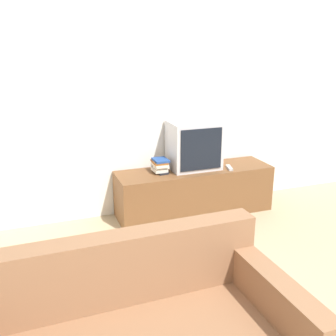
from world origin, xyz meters
TOP-DOWN VIEW (x-y plane):
  - wall_back at (0.00, 3.03)m, footprint 9.00×0.06m
  - tv_stand at (0.38, 2.73)m, footprint 1.79×0.50m
  - television at (0.39, 2.78)m, footprint 0.56×0.41m
  - book_stack at (-0.03, 2.75)m, footprint 0.17×0.22m
  - remote_on_stand at (0.76, 2.61)m, footprint 0.09×0.18m

SIDE VIEW (x-z plane):
  - tv_stand at x=0.38m, z-range 0.00..0.53m
  - remote_on_stand at x=0.76m, z-range 0.53..0.56m
  - book_stack at x=-0.03m, z-range 0.54..0.70m
  - television at x=0.39m, z-range 0.53..1.07m
  - wall_back at x=0.00m, z-range 0.00..2.60m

